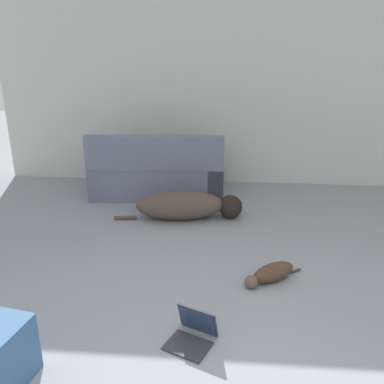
{
  "coord_description": "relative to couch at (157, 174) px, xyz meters",
  "views": [
    {
      "loc": [
        -0.09,
        -1.67,
        2.05
      ],
      "look_at": [
        -0.41,
        2.06,
        0.67
      ],
      "focal_mm": 40.0,
      "sensor_mm": 36.0,
      "label": 1
    }
  ],
  "objects": [
    {
      "name": "dog",
      "position": [
        0.47,
        -0.78,
        -0.12
      ],
      "size": [
        1.52,
        0.52,
        0.34
      ],
      "rotation": [
        0.0,
        0.0,
        0.13
      ],
      "color": "#4C3D33",
      "rests_on": "ground_plane"
    },
    {
      "name": "couch",
      "position": [
        0.0,
        0.0,
        0.0
      ],
      "size": [
        1.78,
        0.88,
        0.87
      ],
      "rotation": [
        0.0,
        0.0,
        3.2
      ],
      "color": "slate",
      "rests_on": "ground_plane"
    },
    {
      "name": "laptop_open",
      "position": [
        0.72,
        -2.92,
        -0.21
      ],
      "size": [
        0.4,
        0.4,
        0.24
      ],
      "rotation": [
        0.0,
        0.0,
        -0.42
      ],
      "color": "#2D2D33",
      "rests_on": "ground_plane"
    },
    {
      "name": "cat",
      "position": [
        1.34,
        -2.08,
        -0.21
      ],
      "size": [
        0.55,
        0.42,
        0.16
      ],
      "rotation": [
        0.0,
        0.0,
        3.76
      ],
      "color": "#473323",
      "rests_on": "ground_plane"
    },
    {
      "name": "wall_back",
      "position": [
        1.01,
        0.64,
        1.07
      ],
      "size": [
        6.69,
        0.06,
        2.71
      ],
      "color": "beige",
      "rests_on": "ground_plane"
    }
  ]
}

